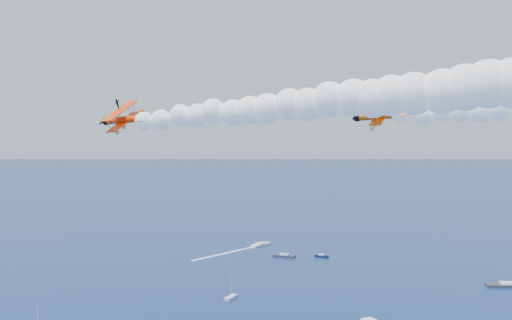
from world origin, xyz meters
The scene contains 3 objects.
biplane_lead centered at (16.56, 36.65, 54.71)m, with size 7.84×8.80×5.30m, color #E85504, non-canonical shape.
biplane_trail centered at (-11.24, 13.18, 54.11)m, with size 7.08×7.94×4.78m, color #FF3A05, non-canonical shape.
smoke_trail_trail centered at (17.03, 19.68, 56.31)m, with size 56.88×17.85×10.60m, color white, non-canonical shape.
Camera 1 is at (55.22, -55.02, 53.68)m, focal length 47.50 mm.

